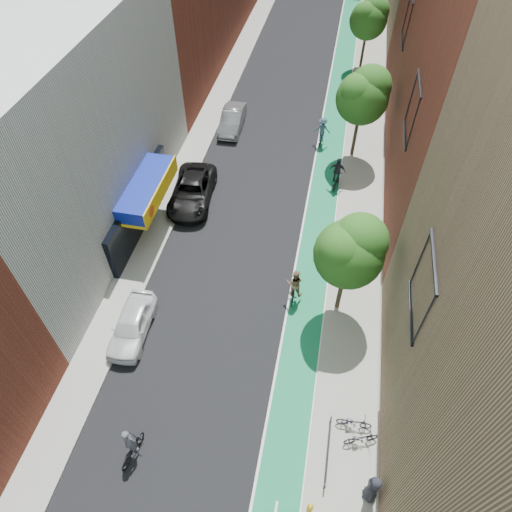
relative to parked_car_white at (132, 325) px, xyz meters
The scene contains 19 objects.
ground 7.93m from the parked_car_white, 54.36° to the right, with size 160.00×160.00×0.00m, color black.
bike_lane 21.40m from the parked_car_white, 66.29° to the left, with size 2.00×68.00×0.01m, color #147341.
sidewalk_left 19.65m from the parked_car_white, 94.09° to the left, with size 2.00×68.00×0.15m, color gray.
sidewalk_right 22.52m from the parked_car_white, 60.46° to the left, with size 3.00×68.00×0.15m, color gray.
building_left_white 11.25m from the parked_car_white, 130.16° to the left, with size 8.00×20.00×12.00m, color silver.
tree_near 11.56m from the parked_car_white, 19.38° to the left, with size 3.40×3.36×6.42m.
tree_mid 20.79m from the parked_car_white, 59.80° to the left, with size 3.55×3.53×6.74m.
tree_far 33.44m from the parked_car_white, 72.04° to the left, with size 3.30×3.25×6.21m.
parked_car_white is the anchor object (origin of this frame).
parked_car_black 10.53m from the parked_car_white, 89.56° to the left, with size 2.56×5.56×1.54m, color black.
parked_car_silver 19.43m from the parked_car_white, 87.90° to the left, with size 1.56×4.47×1.47m, color gray.
cyclist_lead 6.16m from the parked_car_white, 68.71° to the right, with size 0.88×1.79×2.16m.
cyclist_lane_near 8.68m from the parked_car_white, 26.02° to the left, with size 0.90×1.56×2.20m.
cyclist_lane_mid 16.66m from the parked_car_white, 56.08° to the left, with size 1.16×1.75×2.24m.
cyclist_lane_far 20.25m from the parked_car_white, 67.34° to the left, with size 1.18×1.56×2.13m.
parked_bike_near 11.75m from the parked_car_white, 13.73° to the right, with size 0.54×1.56×0.82m, color black.
parked_bike_far 12.23m from the parked_car_white, 16.28° to the right, with size 0.54×1.53×0.81m, color black.
pedestrian 13.38m from the parked_car_white, 24.23° to the right, with size 0.89×0.58×1.83m, color black.
fire_hydrant 11.86m from the parked_car_white, 33.42° to the right, with size 0.25×0.25×0.71m.
Camera 1 is at (4.08, -4.84, 20.41)m, focal length 32.00 mm.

